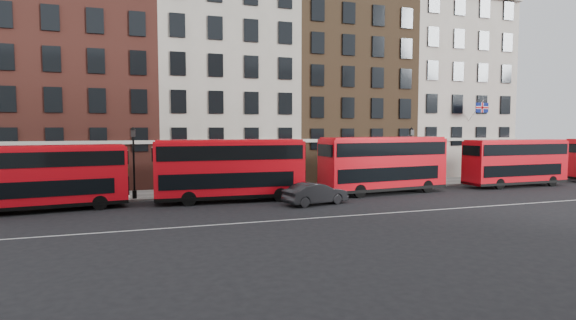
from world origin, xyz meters
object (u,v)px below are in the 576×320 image
object	(u,v)px
bus_a	(43,176)
bus_b	(230,168)
bus_d	(515,161)
traffic_light	(502,158)
car_front	(315,193)
bus_c	(383,163)

from	to	relation	value
bus_a	bus_b	distance (m)	12.16
bus_b	bus_d	bearing A→B (deg)	2.21
bus_b	traffic_light	size ratio (longest dim) A/B	3.33
bus_a	car_front	bearing A→B (deg)	-17.54
traffic_light	bus_b	bearing A→B (deg)	-174.80
bus_a	car_front	xyz separation A→B (m)	(17.62, -3.22, -1.51)
bus_a	traffic_light	bearing A→B (deg)	-3.57
bus_c	bus_b	bearing A→B (deg)	173.85
bus_a	car_front	size ratio (longest dim) A/B	2.19
bus_b	bus_c	bearing A→B (deg)	2.19
bus_d	car_front	size ratio (longest dim) A/B	2.20
bus_d	car_front	distance (m)	21.43
bus_a	bus_d	bearing A→B (deg)	-7.18
bus_a	bus_c	distance (m)	24.95
car_front	traffic_light	bearing A→B (deg)	-88.95
bus_d	bus_a	bearing A→B (deg)	178.65
bus_a	car_front	world-z (taller)	bus_a
bus_c	traffic_light	distance (m)	14.91
traffic_light	bus_d	bearing A→B (deg)	-109.89
car_front	bus_c	bearing A→B (deg)	-79.81
bus_c	traffic_light	bearing A→B (deg)	3.55
car_front	traffic_light	xyz separation A→B (m)	(22.03, 5.72, 1.67)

